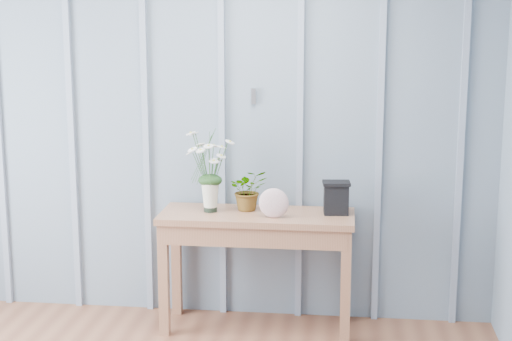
# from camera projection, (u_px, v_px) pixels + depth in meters

# --- Properties ---
(room_shell) EXTENTS (4.00, 4.50, 2.50)m
(room_shell) POSITION_uv_depth(u_px,v_px,m) (121.00, 8.00, 3.61)
(room_shell) COLOR gray
(room_shell) RESTS_ON ground
(sideboard) EXTENTS (1.20, 0.45, 0.75)m
(sideboard) POSITION_uv_depth(u_px,v_px,m) (257.00, 231.00, 4.87)
(sideboard) COLOR #905E42
(sideboard) RESTS_ON ground
(daisy_vase) EXTENTS (0.36, 0.28, 0.52)m
(daisy_vase) POSITION_uv_depth(u_px,v_px,m) (210.00, 161.00, 4.82)
(daisy_vase) COLOR black
(daisy_vase) RESTS_ON sideboard
(spider_plant) EXTENTS (0.29, 0.27, 0.26)m
(spider_plant) POSITION_uv_depth(u_px,v_px,m) (248.00, 190.00, 4.90)
(spider_plant) COLOR #173916
(spider_plant) RESTS_ON sideboard
(felt_disc_vessel) EXTENTS (0.19, 0.06, 0.18)m
(felt_disc_vessel) POSITION_uv_depth(u_px,v_px,m) (274.00, 203.00, 4.72)
(felt_disc_vessel) COLOR #985D72
(felt_disc_vessel) RESTS_ON sideboard
(carved_box) EXTENTS (0.18, 0.14, 0.20)m
(carved_box) POSITION_uv_depth(u_px,v_px,m) (336.00, 197.00, 4.81)
(carved_box) COLOR black
(carved_box) RESTS_ON sideboard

